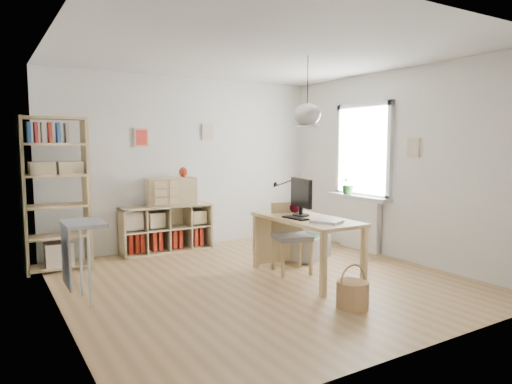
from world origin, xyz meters
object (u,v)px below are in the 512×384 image
chair (290,233)px  desk (306,225)px  storage_chest (304,243)px  drawer_chest (171,191)px  tall_bookshelf (55,188)px  monitor (301,195)px  cube_shelf (164,232)px

chair → desk: bearing=-71.7°
storage_chest → drawer_chest: 2.16m
tall_bookshelf → drawer_chest: bearing=8.2°
tall_bookshelf → monitor: tall_bookshelf is taller
storage_chest → drawer_chest: size_ratio=1.24×
tall_bookshelf → storage_chest: tall_bookshelf is taller
cube_shelf → tall_bookshelf: tall_bookshelf is taller
desk → chair: 0.35m
chair → monitor: bearing=-63.5°
desk → cube_shelf: size_ratio=1.07×
cube_shelf → drawer_chest: (0.11, -0.04, 0.63)m
drawer_chest → monitor: bearing=-55.7°
storage_chest → monitor: monitor is taller
desk → tall_bookshelf: (-2.59, 1.95, 0.43)m
cube_shelf → storage_chest: size_ratio=1.53×
desk → cube_shelf: desk is taller
monitor → drawer_chest: 2.26m
storage_chest → drawer_chest: drawer_chest is taller
desk → tall_bookshelf: tall_bookshelf is taller
tall_bookshelf → chair: bearing=-32.5°
monitor → drawer_chest: bearing=127.4°
desk → storage_chest: size_ratio=1.64×
monitor → storage_chest: bearing=62.9°
storage_chest → cube_shelf: bearing=114.5°
chair → storage_chest: (0.59, 0.48, -0.29)m
tall_bookshelf → monitor: size_ratio=3.71×
chair → drawer_chest: (-0.90, 1.88, 0.42)m
chair → tall_bookshelf: bearing=163.3°
cube_shelf → tall_bookshelf: bearing=-169.8°
chair → monitor: size_ratio=1.65×
cube_shelf → drawer_chest: bearing=-20.5°
desk → cube_shelf: 2.48m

